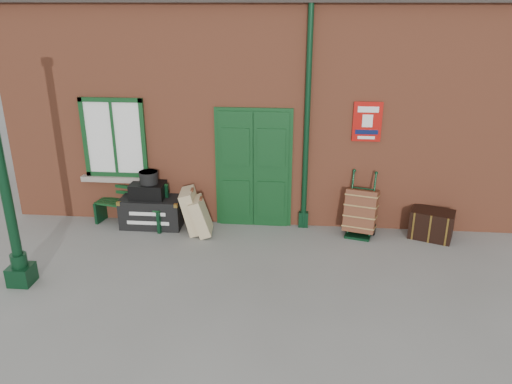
# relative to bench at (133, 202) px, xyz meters

# --- Properties ---
(ground) EXTENTS (80.00, 80.00, 0.00)m
(ground) POSITION_rel_bench_xyz_m (2.60, -1.29, -0.43)
(ground) COLOR gray
(ground) RESTS_ON ground
(station_building) EXTENTS (10.30, 4.30, 4.36)m
(station_building) POSITION_rel_bench_xyz_m (2.60, 2.20, 1.73)
(station_building) COLOR #A65335
(station_building) RESTS_ON ground
(canopy_column) EXTENTS (0.34, 0.34, 3.61)m
(canopy_column) POSITION_rel_bench_xyz_m (-1.00, -2.29, 0.97)
(canopy_column) COLOR black
(canopy_column) RESTS_ON ground
(bench) EXTENTS (1.46, 0.72, 0.87)m
(bench) POSITION_rel_bench_xyz_m (0.00, 0.00, 0.00)
(bench) COLOR #103C19
(bench) RESTS_ON ground
(houdini_trunk) EXTENTS (1.14, 0.63, 0.57)m
(houdini_trunk) POSITION_rel_bench_xyz_m (0.39, -0.04, -0.15)
(houdini_trunk) COLOR black
(houdini_trunk) RESTS_ON ground
(strongbox) EXTENTS (0.63, 0.46, 0.28)m
(strongbox) POSITION_rel_bench_xyz_m (0.34, -0.04, 0.28)
(strongbox) COLOR black
(strongbox) RESTS_ON houdini_trunk
(hatbox) EXTENTS (0.34, 0.34, 0.23)m
(hatbox) POSITION_rel_bench_xyz_m (0.37, -0.04, 0.53)
(hatbox) COLOR black
(hatbox) RESTS_ON strongbox
(suitcase_back) EXTENTS (0.46, 0.61, 0.83)m
(suitcase_back) POSITION_rel_bench_xyz_m (1.20, -0.25, -0.02)
(suitcase_back) COLOR tan
(suitcase_back) RESTS_ON ground
(suitcase_front) EXTENTS (0.45, 0.55, 0.72)m
(suitcase_front) POSITION_rel_bench_xyz_m (1.38, -0.35, -0.08)
(suitcase_front) COLOR tan
(suitcase_front) RESTS_ON ground
(porter_trolley) EXTENTS (0.69, 0.72, 1.15)m
(porter_trolley) POSITION_rel_bench_xyz_m (4.29, -0.06, 0.01)
(porter_trolley) COLOR black
(porter_trolley) RESTS_ON ground
(dark_trunk) EXTENTS (0.85, 0.70, 0.52)m
(dark_trunk) POSITION_rel_bench_xyz_m (5.56, -0.11, -0.17)
(dark_trunk) COLOR black
(dark_trunk) RESTS_ON ground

